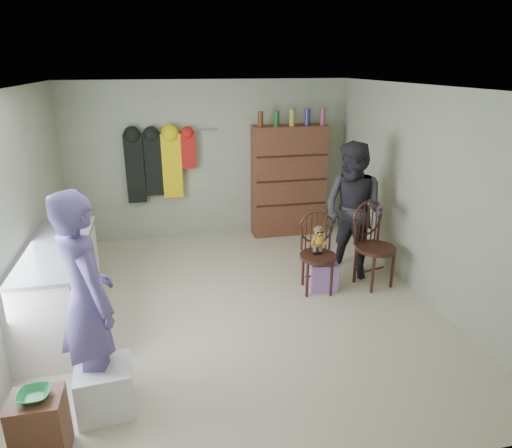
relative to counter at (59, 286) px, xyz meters
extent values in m
plane|color=beige|center=(1.95, 0.00, -0.47)|extent=(5.00, 5.00, 0.00)
plane|color=#A7AF92|center=(1.95, 2.50, 0.78)|extent=(4.50, 0.00, 4.50)
plane|color=#A7AF92|center=(-0.30, 0.00, 0.78)|extent=(0.00, 5.00, 5.00)
plane|color=#A7AF92|center=(4.20, 0.00, 0.78)|extent=(0.00, 5.00, 5.00)
plane|color=white|center=(1.95, 0.00, 2.03)|extent=(5.00, 5.00, 0.00)
cube|color=silver|center=(0.00, 0.00, -0.02)|extent=(0.60, 1.80, 0.90)
cube|color=slate|center=(0.00, 0.00, 0.45)|extent=(0.64, 1.86, 0.04)
cylinder|color=#99999E|center=(0.31, -0.45, 0.07)|extent=(0.02, 0.02, 0.14)
cylinder|color=#99999E|center=(0.31, 0.45, 0.07)|extent=(0.02, 0.02, 0.14)
cube|color=brown|center=(0.17, -1.85, -0.21)|extent=(0.36, 0.31, 0.51)
imported|color=green|center=(0.17, -1.85, 0.07)|extent=(0.22, 0.22, 0.05)
cube|color=white|center=(0.58, -1.45, -0.26)|extent=(0.48, 0.46, 0.42)
cylinder|color=#3C1E15|center=(2.98, 0.19, 0.00)|extent=(0.51, 0.51, 0.04)
cylinder|color=#3C1E15|center=(2.81, 0.06, -0.25)|extent=(0.04, 0.04, 0.45)
cylinder|color=#3C1E15|center=(3.11, 0.02, -0.25)|extent=(0.04, 0.04, 0.45)
cylinder|color=#3C1E15|center=(2.86, 0.37, -0.25)|extent=(0.04, 0.04, 0.45)
cylinder|color=#3C1E15|center=(3.15, 0.32, -0.25)|extent=(0.04, 0.04, 0.45)
torus|color=#3C1E15|center=(3.01, 0.36, 0.32)|extent=(0.44, 0.09, 0.44)
cylinder|color=#3C1E15|center=(2.83, 0.38, 0.17)|extent=(0.03, 0.03, 0.30)
cylinder|color=#3C1E15|center=(3.18, 0.33, 0.17)|extent=(0.03, 0.03, 0.30)
cylinder|color=yellow|center=(2.98, 0.21, 0.21)|extent=(0.11, 0.11, 0.11)
cylinder|color=#475128|center=(2.98, 0.21, 0.10)|extent=(0.07, 0.07, 0.16)
sphere|color=#9E7042|center=(2.98, 0.21, 0.31)|extent=(0.10, 0.10, 0.10)
cylinder|color=#475128|center=(2.98, 0.21, 0.36)|extent=(0.09, 0.09, 0.03)
cube|color=black|center=(2.98, 0.16, 0.32)|extent=(0.07, 0.01, 0.02)
cylinder|color=#3C1E15|center=(3.75, 0.18, 0.04)|extent=(0.60, 0.60, 0.05)
cylinder|color=#3C1E15|center=(3.64, -0.02, -0.23)|extent=(0.04, 0.04, 0.49)
cylinder|color=#3C1E15|center=(3.95, 0.07, -0.23)|extent=(0.04, 0.04, 0.49)
cylinder|color=#3C1E15|center=(3.55, 0.31, -0.23)|extent=(0.04, 0.04, 0.49)
cylinder|color=#3C1E15|center=(3.86, 0.39, -0.23)|extent=(0.04, 0.04, 0.49)
torus|color=#3C1E15|center=(3.70, 0.37, 0.39)|extent=(0.46, 0.16, 0.47)
cylinder|color=#3C1E15|center=(3.51, 0.31, 0.23)|extent=(0.03, 0.03, 0.32)
cylinder|color=#3C1E15|center=(3.89, 0.41, 0.23)|extent=(0.03, 0.03, 0.32)
cube|color=pink|center=(3.08, 0.22, -0.29)|extent=(0.38, 0.32, 0.36)
imported|color=#605195|center=(0.50, -1.28, 0.46)|extent=(0.73, 0.81, 1.87)
imported|color=#2D2B33|center=(3.58, 0.56, 0.43)|extent=(1.04, 1.11, 1.80)
cube|color=brown|center=(3.20, 2.30, 0.43)|extent=(1.20, 0.38, 1.80)
cube|color=#3C1E15|center=(3.20, 2.11, 0.08)|extent=(1.16, 0.02, 0.03)
cube|color=#3C1E15|center=(3.20, 2.11, 0.48)|extent=(1.16, 0.02, 0.03)
cube|color=#3C1E15|center=(3.20, 2.11, 0.88)|extent=(1.16, 0.02, 0.03)
cylinder|color=#592D14|center=(2.70, 2.20, 1.45)|extent=(0.08, 0.08, 0.24)
cylinder|color=#19591E|center=(2.95, 2.20, 1.45)|extent=(0.09, 0.09, 0.23)
cylinder|color=#A59933|center=(3.20, 2.20, 1.46)|extent=(0.09, 0.09, 0.26)
cylinder|color=navy|center=(3.45, 2.20, 1.46)|extent=(0.09, 0.09, 0.26)
cylinder|color=#8C3F59|center=(3.70, 2.20, 1.46)|extent=(0.08, 0.08, 0.27)
cylinder|color=#99999E|center=(1.55, 2.44, 1.28)|extent=(1.00, 0.02, 0.02)
cube|color=black|center=(0.77, 2.38, 0.72)|extent=(0.28, 0.10, 1.05)
cube|color=black|center=(1.05, 2.38, 0.77)|extent=(0.26, 0.10, 0.95)
cube|color=yellow|center=(1.33, 2.38, 0.75)|extent=(0.30, 0.10, 1.00)
cube|color=red|center=(1.59, 2.38, 0.97)|extent=(0.22, 0.10, 0.55)
camera|label=1|loc=(1.14, -4.72, 2.26)|focal=32.00mm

